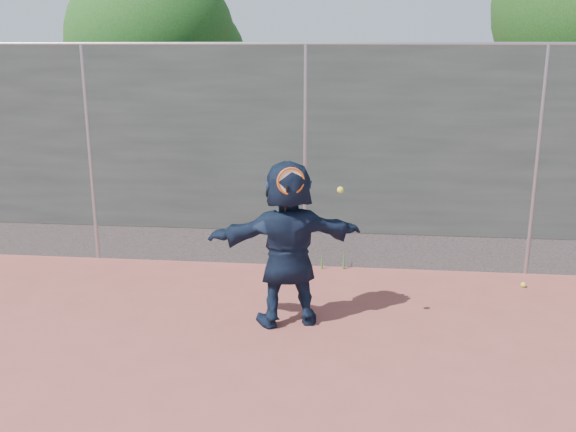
# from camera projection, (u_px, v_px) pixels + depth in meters

# --- Properties ---
(ground) EXTENTS (80.00, 80.00, 0.00)m
(ground) POSITION_uv_depth(u_px,v_px,m) (271.00, 398.00, 5.63)
(ground) COLOR #9E4C42
(ground) RESTS_ON ground
(player) EXTENTS (1.79, 1.02, 1.84)m
(player) POSITION_uv_depth(u_px,v_px,m) (288.00, 243.00, 6.92)
(player) COLOR #131F36
(player) RESTS_ON ground
(ball_ground) EXTENTS (0.07, 0.07, 0.07)m
(ball_ground) POSITION_uv_depth(u_px,v_px,m) (523.00, 285.00, 8.16)
(ball_ground) COLOR #CFDC31
(ball_ground) RESTS_ON ground
(fence) EXTENTS (20.00, 0.06, 3.03)m
(fence) POSITION_uv_depth(u_px,v_px,m) (305.00, 153.00, 8.57)
(fence) COLOR #38423D
(fence) RESTS_ON ground
(swing_action) EXTENTS (0.68, 0.15, 0.51)m
(swing_action) POSITION_uv_depth(u_px,v_px,m) (295.00, 184.00, 6.54)
(swing_action) COLOR #D05413
(swing_action) RESTS_ON ground
(tree_left) EXTENTS (3.15, 3.00, 4.53)m
(tree_left) POSITION_uv_depth(u_px,v_px,m) (161.00, 47.00, 11.45)
(tree_left) COLOR #382314
(tree_left) RESTS_ON ground
(weed_clump) EXTENTS (0.68, 0.07, 0.30)m
(weed_clump) POSITION_uv_depth(u_px,v_px,m) (325.00, 259.00, 8.81)
(weed_clump) COLOR #387226
(weed_clump) RESTS_ON ground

